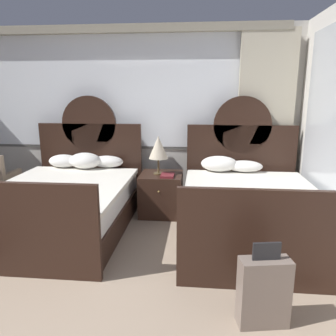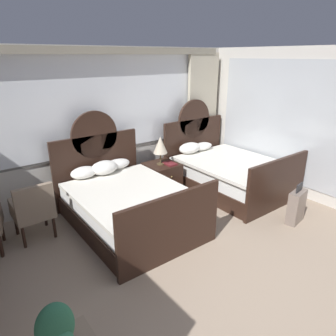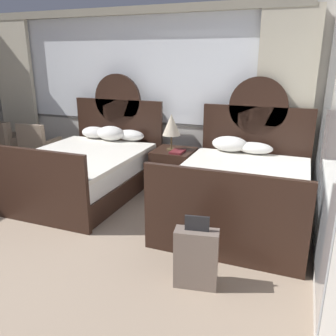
% 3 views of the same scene
% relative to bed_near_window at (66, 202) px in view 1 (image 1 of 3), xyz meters
% --- Properties ---
extents(wall_back_window, '(5.94, 0.22, 2.70)m').
position_rel_bed_near_window_xyz_m(wall_back_window, '(0.19, 1.23, 1.09)').
color(wall_back_window, beige).
rests_on(wall_back_window, ground_plane).
extents(bed_near_window, '(1.59, 2.22, 1.68)m').
position_rel_bed_near_window_xyz_m(bed_near_window, '(0.00, 0.00, 0.00)').
color(bed_near_window, black).
rests_on(bed_near_window, ground_plane).
extents(bed_near_mirror, '(1.59, 2.22, 1.68)m').
position_rel_bed_near_window_xyz_m(bed_near_mirror, '(2.29, -0.01, -0.00)').
color(bed_near_mirror, black).
rests_on(bed_near_mirror, ground_plane).
extents(nightstand_between_beds, '(0.59, 0.61, 0.59)m').
position_rel_bed_near_window_xyz_m(nightstand_between_beds, '(1.15, 0.63, -0.07)').
color(nightstand_between_beds, black).
rests_on(nightstand_between_beds, ground_plane).
extents(table_lamp_on_nightstand, '(0.27, 0.27, 0.55)m').
position_rel_bed_near_window_xyz_m(table_lamp_on_nightstand, '(1.11, 0.63, 0.61)').
color(table_lamp_on_nightstand, brown).
rests_on(table_lamp_on_nightstand, nightstand_between_beds).
extents(book_on_nightstand, '(0.18, 0.26, 0.03)m').
position_rel_bed_near_window_xyz_m(book_on_nightstand, '(1.25, 0.52, 0.25)').
color(book_on_nightstand, maroon).
rests_on(book_on_nightstand, nightstand_between_beds).
extents(suitcase_on_floor, '(0.40, 0.22, 0.67)m').
position_rel_bed_near_window_xyz_m(suitcase_on_floor, '(2.18, -1.59, -0.09)').
color(suitcase_on_floor, '#75665B').
rests_on(suitcase_on_floor, ground_plane).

